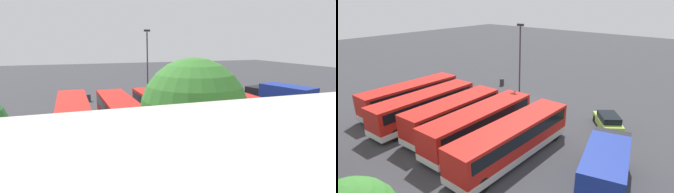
# 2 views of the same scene
# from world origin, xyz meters

# --- Properties ---
(ground_plane) EXTENTS (140.00, 140.00, 0.00)m
(ground_plane) POSITION_xyz_m (0.00, 0.00, 0.00)
(ground_plane) COLOR #38383D
(bus_single_deck_near_end) EXTENTS (2.64, 11.91, 2.95)m
(bus_single_deck_near_end) POSITION_xyz_m (-7.37, 10.27, 1.62)
(bus_single_deck_near_end) COLOR red
(bus_single_deck_near_end) RESTS_ON ground
(bus_single_deck_second) EXTENTS (2.95, 11.49, 2.95)m
(bus_single_deck_second) POSITION_xyz_m (-3.51, 9.93, 1.62)
(bus_single_deck_second) COLOR red
(bus_single_deck_second) RESTS_ON ground
(bus_single_deck_third) EXTENTS (3.06, 10.21, 2.95)m
(bus_single_deck_third) POSITION_xyz_m (-0.21, 10.08, 1.62)
(bus_single_deck_third) COLOR red
(bus_single_deck_third) RESTS_ON ground
(bus_single_deck_fourth) EXTENTS (3.15, 11.26, 2.95)m
(bus_single_deck_fourth) POSITION_xyz_m (3.48, 10.63, 1.62)
(bus_single_deck_fourth) COLOR red
(bus_single_deck_fourth) RESTS_ON ground
(bus_single_deck_fifth) EXTENTS (2.88, 11.12, 2.95)m
(bus_single_deck_fifth) POSITION_xyz_m (7.31, 9.74, 1.62)
(bus_single_deck_fifth) COLOR red
(bus_single_deck_fifth) RESTS_ON ground
(box_truck_blue) EXTENTS (4.31, 7.89, 3.20)m
(box_truck_blue) POSITION_xyz_m (-14.29, 9.60, 1.71)
(box_truck_blue) COLOR navy
(box_truck_blue) RESTS_ON ground
(car_hatchback_silver) EXTENTS (3.85, 4.25, 1.43)m
(car_hatchback_silver) POSITION_xyz_m (-11.07, 0.44, 0.70)
(car_hatchback_silver) COLOR #A5D14C
(car_hatchback_silver) RESTS_ON ground
(lamp_post_tall) EXTENTS (0.70, 0.30, 9.22)m
(lamp_post_tall) POSITION_xyz_m (-1.34, 1.57, 5.31)
(lamp_post_tall) COLOR #38383D
(lamp_post_tall) RESTS_ON ground
(waste_bin_yellow) EXTENTS (0.60, 0.60, 0.95)m
(waste_bin_yellow) POSITION_xyz_m (5.55, -3.46, 0.47)
(waste_bin_yellow) COLOR #333338
(waste_bin_yellow) RESTS_ON ground
(tree_rightmost) EXTENTS (5.13, 5.13, 7.07)m
(tree_rightmost) POSITION_xyz_m (1.57, 21.80, 4.50)
(tree_rightmost) COLOR #4C3823
(tree_rightmost) RESTS_ON ground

